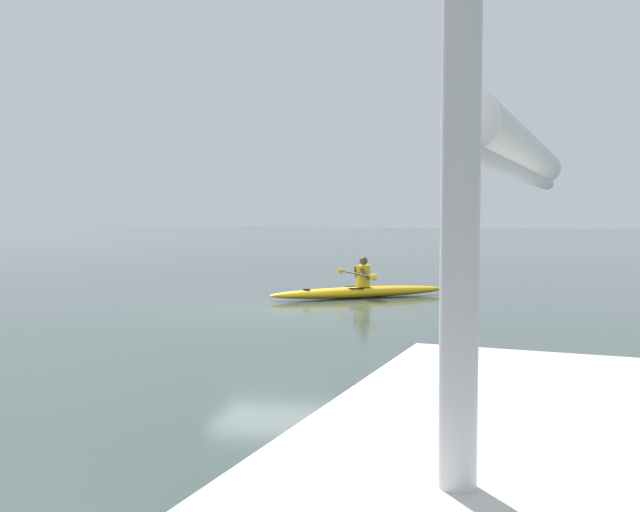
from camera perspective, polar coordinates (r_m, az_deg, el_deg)
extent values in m
plane|color=#384742|center=(16.68, -3.70, -4.11)|extent=(160.00, 160.00, 0.00)
ellipsoid|color=#EAB214|center=(18.98, 3.06, -2.76)|extent=(4.38, 3.03, 0.28)
torus|color=black|center=(18.90, 2.62, -2.42)|extent=(0.72, 0.72, 0.04)
cylinder|color=black|center=(18.43, -1.04, -2.54)|extent=(0.18, 0.18, 0.02)
cylinder|color=yellow|center=(18.98, 3.33, -1.52)|extent=(0.35, 0.35, 0.54)
sphere|color=brown|center=(18.95, 3.33, -0.38)|extent=(0.21, 0.21, 0.21)
cylinder|color=black|center=(18.89, 2.77, -1.36)|extent=(1.10, 1.74, 0.03)
ellipsoid|color=gold|center=(17.97, 4.08, -1.62)|extent=(0.25, 0.36, 0.17)
ellipsoid|color=gold|center=(19.82, 1.59, -1.13)|extent=(0.25, 0.36, 0.17)
cylinder|color=brown|center=(18.69, 3.45, -1.38)|extent=(0.29, 0.22, 0.34)
cylinder|color=brown|center=(19.19, 2.77, -1.25)|extent=(0.13, 0.32, 0.34)
cube|color=beige|center=(3.38, 13.35, -15.51)|extent=(1.99, 3.26, 0.48)
cylinder|color=silver|center=(3.91, 15.07, 6.16)|extent=(0.66, 3.18, 0.09)
cylinder|color=white|center=(3.92, 15.09, 7.63)|extent=(0.72, 2.89, 0.20)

